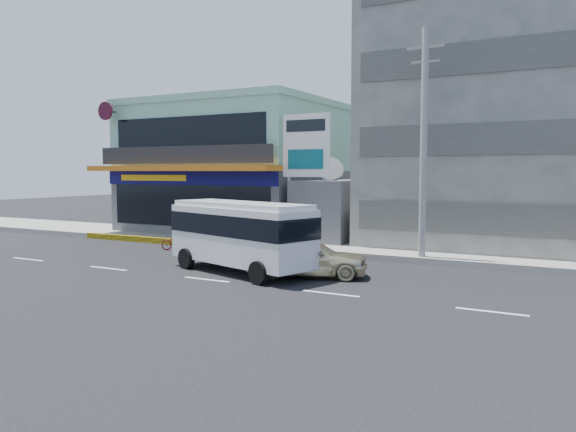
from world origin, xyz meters
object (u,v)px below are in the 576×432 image
at_px(sedan, 307,257).
at_px(motorcycle_rider, 176,237).
at_px(concrete_building, 542,112).
at_px(satellite_dish, 330,179).
at_px(billboard, 306,153).
at_px(utility_pole_near, 424,144).
at_px(minibus, 241,231).
at_px(shop_building, 235,171).

relative_size(sedan, motorcycle_rider, 2.24).
distance_m(concrete_building, satellite_dish, 11.30).
bearing_deg(satellite_dish, motorcycle_rider, -137.46).
distance_m(billboard, motorcycle_rider, 7.86).
bearing_deg(concrete_building, satellite_dish, -158.20).
xyz_separation_m(concrete_building, utility_pole_near, (-4.00, -7.60, -1.85)).
xyz_separation_m(minibus, sedan, (2.67, 0.48, -0.89)).
bearing_deg(concrete_building, shop_building, -176.65).
bearing_deg(motorcycle_rider, concrete_building, 30.70).
distance_m(satellite_dish, motorcycle_rider, 8.62).
bearing_deg(utility_pole_near, billboard, 164.52).
bearing_deg(minibus, concrete_building, 53.78).
relative_size(concrete_building, minibus, 2.29).
xyz_separation_m(utility_pole_near, motorcycle_rider, (-11.98, -1.89, -4.48)).
height_order(satellite_dish, billboard, billboard).
relative_size(shop_building, minibus, 1.78).
bearing_deg(concrete_building, minibus, -126.22).
height_order(concrete_building, motorcycle_rider, concrete_building).
relative_size(shop_building, satellite_dish, 8.27).
bearing_deg(shop_building, billboard, -32.32).
xyz_separation_m(satellite_dish, billboard, (-0.50, -1.80, 1.35)).
bearing_deg(billboard, shop_building, 147.68).
bearing_deg(billboard, concrete_building, 28.92).
distance_m(minibus, sedan, 2.86).
relative_size(utility_pole_near, sedan, 2.20).
height_order(utility_pole_near, sedan, utility_pole_near).
relative_size(minibus, motorcycle_rider, 3.45).
bearing_deg(satellite_dish, utility_pole_near, -30.96).
relative_size(satellite_dish, motorcycle_rider, 0.74).
bearing_deg(shop_building, concrete_building, 3.35).
bearing_deg(billboard, satellite_dish, 74.48).
xyz_separation_m(satellite_dish, sedan, (3.00, -8.73, -2.80)).
height_order(shop_building, minibus, shop_building).
distance_m(satellite_dish, sedan, 9.65).
relative_size(billboard, utility_pole_near, 0.69).
bearing_deg(utility_pole_near, satellite_dish, 149.04).
bearing_deg(satellite_dish, shop_building, 159.79).
bearing_deg(sedan, utility_pole_near, -52.49).
bearing_deg(utility_pole_near, shop_building, 154.94).
relative_size(satellite_dish, utility_pole_near, 0.15).
bearing_deg(minibus, motorcycle_rider, 149.48).
bearing_deg(shop_building, sedan, -46.70).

